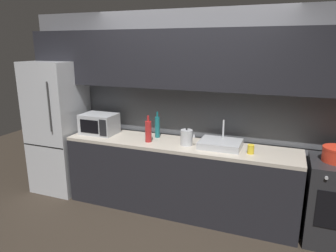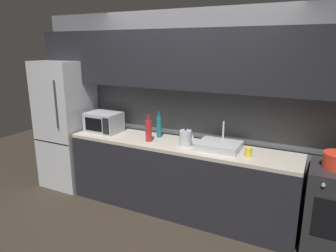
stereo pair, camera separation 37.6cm
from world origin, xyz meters
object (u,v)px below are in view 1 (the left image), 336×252
at_px(oven_range, 336,202).
at_px(microwave, 99,124).
at_px(mug_yellow, 251,149).
at_px(wine_bottle_red, 148,131).
at_px(kettle, 187,137).
at_px(wine_bottle_teal, 157,127).
at_px(refrigerator, 59,127).

xyz_separation_m(oven_range, microwave, (-2.92, 0.02, 0.58)).
relative_size(microwave, mug_yellow, 4.51).
distance_m(oven_range, wine_bottle_red, 2.23).
height_order(kettle, wine_bottle_red, wine_bottle_red).
bearing_deg(mug_yellow, wine_bottle_teal, 170.42).
relative_size(oven_range, wine_bottle_red, 2.70).
relative_size(kettle, wine_bottle_teal, 0.62).
xyz_separation_m(microwave, kettle, (1.26, -0.05, -0.04)).
distance_m(microwave, kettle, 1.26).
distance_m(oven_range, microwave, 2.98).
distance_m(microwave, wine_bottle_teal, 0.81).
bearing_deg(refrigerator, mug_yellow, -1.47).
distance_m(refrigerator, wine_bottle_red, 1.46).
bearing_deg(mug_yellow, oven_range, 4.28).
bearing_deg(kettle, oven_range, 1.13).
distance_m(oven_range, mug_yellow, 1.04).
height_order(refrigerator, mug_yellow, refrigerator).
distance_m(refrigerator, kettle, 1.94).
bearing_deg(wine_bottle_teal, microwave, -171.77).
bearing_deg(wine_bottle_red, kettle, 5.82).
relative_size(oven_range, microwave, 1.96).
distance_m(wine_bottle_teal, mug_yellow, 1.23).
bearing_deg(oven_range, wine_bottle_red, -177.82).
xyz_separation_m(refrigerator, mug_yellow, (2.70, -0.07, 0.02)).
bearing_deg(microwave, wine_bottle_teal, 8.23).
height_order(microwave, mug_yellow, microwave).
distance_m(microwave, wine_bottle_red, 0.78).
bearing_deg(microwave, mug_yellow, -2.49).
xyz_separation_m(oven_range, mug_yellow, (-0.91, -0.07, 0.50)).
height_order(kettle, wine_bottle_teal, wine_bottle_teal).
height_order(refrigerator, microwave, refrigerator).
bearing_deg(kettle, mug_yellow, -2.67).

